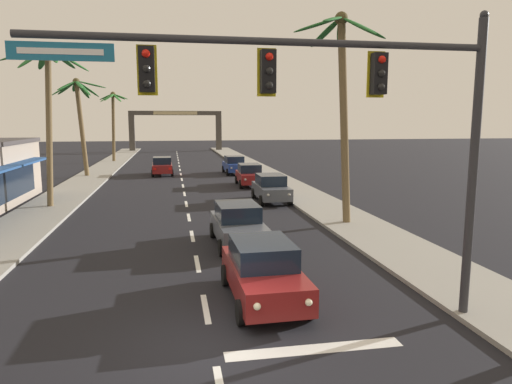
# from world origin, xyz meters

# --- Properties ---
(ground_plane) EXTENTS (220.00, 220.00, 0.00)m
(ground_plane) POSITION_xyz_m (0.00, 0.00, 0.00)
(ground_plane) COLOR black
(sidewalk_right) EXTENTS (3.20, 110.00, 0.14)m
(sidewalk_right) POSITION_xyz_m (7.80, 20.00, 0.07)
(sidewalk_right) COLOR gray
(sidewalk_right) RESTS_ON ground
(sidewalk_left) EXTENTS (3.20, 110.00, 0.14)m
(sidewalk_left) POSITION_xyz_m (-7.80, 20.00, 0.07)
(sidewalk_left) COLOR gray
(sidewalk_left) RESTS_ON ground
(lane_markings) EXTENTS (4.28, 86.32, 0.01)m
(lane_markings) POSITION_xyz_m (0.44, 19.21, 0.00)
(lane_markings) COLOR silver
(lane_markings) RESTS_ON ground
(traffic_signal_mast) EXTENTS (10.53, 0.41, 7.52)m
(traffic_signal_mast) POSITION_xyz_m (3.07, 0.37, 5.38)
(traffic_signal_mast) COLOR #2D2D33
(traffic_signal_mast) RESTS_ON ground
(sedan_lead_at_stop_bar) EXTENTS (2.01, 4.48, 1.68)m
(sedan_lead_at_stop_bar) POSITION_xyz_m (1.63, 2.39, 0.85)
(sedan_lead_at_stop_bar) COLOR maroon
(sedan_lead_at_stop_bar) RESTS_ON ground
(sedan_third_in_queue) EXTENTS (2.04, 4.49, 1.68)m
(sedan_third_in_queue) POSITION_xyz_m (1.77, 8.34, 0.85)
(sedan_third_in_queue) COLOR #4C515B
(sedan_third_in_queue) RESTS_ON ground
(sedan_oncoming_far) EXTENTS (2.03, 4.48, 1.68)m
(sedan_oncoming_far) POSITION_xyz_m (-1.69, 33.92, 0.85)
(sedan_oncoming_far) COLOR maroon
(sedan_oncoming_far) RESTS_ON ground
(sedan_parked_nearest_kerb) EXTENTS (2.04, 4.49, 1.68)m
(sedan_parked_nearest_kerb) POSITION_xyz_m (5.05, 33.83, 0.85)
(sedan_parked_nearest_kerb) COLOR navy
(sedan_parked_nearest_kerb) RESTS_ON ground
(sedan_parked_mid_kerb) EXTENTS (1.98, 4.46, 1.68)m
(sedan_parked_mid_kerb) POSITION_xyz_m (5.24, 18.10, 0.85)
(sedan_parked_mid_kerb) COLOR #4C515B
(sedan_parked_mid_kerb) RESTS_ON ground
(sedan_parked_far_kerb) EXTENTS (2.04, 4.49, 1.68)m
(sedan_parked_far_kerb) POSITION_xyz_m (5.11, 25.38, 0.85)
(sedan_parked_far_kerb) COLOR maroon
(sedan_parked_far_kerb) RESTS_ON ground
(palm_left_second) EXTENTS (4.68, 4.59, 9.22)m
(palm_left_second) POSITION_xyz_m (-7.44, 18.09, 6.57)
(palm_left_second) COLOR brown
(palm_left_second) RESTS_ON ground
(palm_left_third) EXTENTS (4.60, 4.72, 8.66)m
(palm_left_third) POSITION_xyz_m (-8.63, 33.51, 6.20)
(palm_left_third) COLOR brown
(palm_left_third) RESTS_ON ground
(palm_left_farthest) EXTENTS (3.59, 3.73, 8.44)m
(palm_left_farthest) POSITION_xyz_m (-7.59, 48.86, 6.02)
(palm_left_farthest) COLOR brown
(palm_left_farthest) RESTS_ON ground
(palm_right_second) EXTENTS (4.40, 3.99, 9.86)m
(palm_right_second) POSITION_xyz_m (7.06, 11.05, 6.74)
(palm_right_second) COLOR brown
(palm_right_second) RESTS_ON ground
(town_gateway_arch) EXTENTS (15.20, 0.90, 6.62)m
(town_gateway_arch) POSITION_xyz_m (0.00, 69.29, 4.32)
(town_gateway_arch) COLOR #423D38
(town_gateway_arch) RESTS_ON ground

